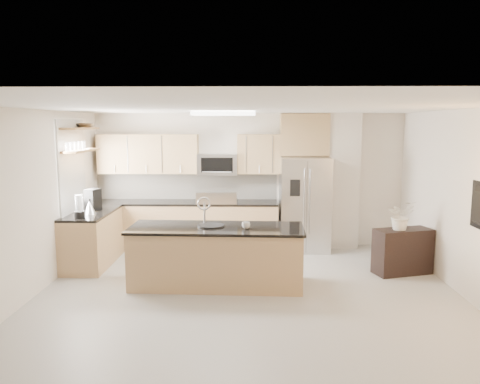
{
  "coord_description": "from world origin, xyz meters",
  "views": [
    {
      "loc": [
        0.0,
        -5.91,
        2.39
      ],
      "look_at": [
        -0.14,
        1.3,
        1.34
      ],
      "focal_mm": 35.0,
      "sensor_mm": 36.0,
      "label": 1
    }
  ],
  "objects_px": {
    "island": "(217,256)",
    "blender": "(79,208)",
    "bowl": "(85,124)",
    "coffee_maker": "(93,200)",
    "microwave": "(218,164)",
    "flower_vase": "(401,208)",
    "platter": "(211,225)",
    "kettle": "(90,207)",
    "range": "(218,225)",
    "refrigerator": "(304,204)",
    "credenza": "(403,251)",
    "cup": "(246,225)"
  },
  "relations": [
    {
      "from": "island",
      "to": "blender",
      "type": "distance_m",
      "value": 2.33
    },
    {
      "from": "bowl",
      "to": "coffee_maker",
      "type": "bearing_deg",
      "value": -56.7
    },
    {
      "from": "microwave",
      "to": "bowl",
      "type": "distance_m",
      "value": 2.5
    },
    {
      "from": "blender",
      "to": "coffee_maker",
      "type": "height_order",
      "value": "blender"
    },
    {
      "from": "island",
      "to": "flower_vase",
      "type": "xyz_separation_m",
      "value": [
        2.88,
        0.56,
        0.63
      ]
    },
    {
      "from": "island",
      "to": "flower_vase",
      "type": "bearing_deg",
      "value": 13.16
    },
    {
      "from": "platter",
      "to": "blender",
      "type": "xyz_separation_m",
      "value": [
        -2.12,
        0.42,
        0.18
      ]
    },
    {
      "from": "blender",
      "to": "kettle",
      "type": "bearing_deg",
      "value": 81.39
    },
    {
      "from": "blender",
      "to": "flower_vase",
      "type": "relative_size",
      "value": 0.53
    },
    {
      "from": "range",
      "to": "bowl",
      "type": "relative_size",
      "value": 2.8
    },
    {
      "from": "microwave",
      "to": "coffee_maker",
      "type": "height_order",
      "value": "microwave"
    },
    {
      "from": "island",
      "to": "blender",
      "type": "xyz_separation_m",
      "value": [
        -2.2,
        0.47,
        0.63
      ]
    },
    {
      "from": "island",
      "to": "flower_vase",
      "type": "height_order",
      "value": "flower_vase"
    },
    {
      "from": "refrigerator",
      "to": "blender",
      "type": "height_order",
      "value": "refrigerator"
    },
    {
      "from": "island",
      "to": "kettle",
      "type": "bearing_deg",
      "value": 161.77
    },
    {
      "from": "platter",
      "to": "bowl",
      "type": "relative_size",
      "value": 0.99
    },
    {
      "from": "platter",
      "to": "island",
      "type": "bearing_deg",
      "value": -27.03
    },
    {
      "from": "refrigerator",
      "to": "platter",
      "type": "bearing_deg",
      "value": -129.06
    },
    {
      "from": "coffee_maker",
      "to": "refrigerator",
      "type": "bearing_deg",
      "value": 12.92
    },
    {
      "from": "credenza",
      "to": "platter",
      "type": "xyz_separation_m",
      "value": [
        -3.04,
        -0.57,
        0.54
      ]
    },
    {
      "from": "kettle",
      "to": "platter",
      "type": "bearing_deg",
      "value": -20.04
    },
    {
      "from": "coffee_maker",
      "to": "blender",
      "type": "bearing_deg",
      "value": -88.39
    },
    {
      "from": "range",
      "to": "credenza",
      "type": "height_order",
      "value": "range"
    },
    {
      "from": "range",
      "to": "flower_vase",
      "type": "height_order",
      "value": "flower_vase"
    },
    {
      "from": "microwave",
      "to": "bowl",
      "type": "xyz_separation_m",
      "value": [
        -2.25,
        -0.8,
        0.76
      ]
    },
    {
      "from": "microwave",
      "to": "island",
      "type": "height_order",
      "value": "microwave"
    },
    {
      "from": "flower_vase",
      "to": "platter",
      "type": "bearing_deg",
      "value": -170.02
    },
    {
      "from": "cup",
      "to": "coffee_maker",
      "type": "xyz_separation_m",
      "value": [
        -2.66,
        1.28,
        0.16
      ]
    },
    {
      "from": "coffee_maker",
      "to": "cup",
      "type": "bearing_deg",
      "value": -25.8
    },
    {
      "from": "kettle",
      "to": "island",
      "type": "bearing_deg",
      "value": -20.32
    },
    {
      "from": "island",
      "to": "kettle",
      "type": "relative_size",
      "value": 10.21
    },
    {
      "from": "range",
      "to": "refrigerator",
      "type": "xyz_separation_m",
      "value": [
        1.66,
        -0.05,
        0.42
      ]
    },
    {
      "from": "island",
      "to": "microwave",
      "type": "bearing_deg",
      "value": 95.29
    },
    {
      "from": "platter",
      "to": "refrigerator",
      "type": "bearing_deg",
      "value": 50.94
    },
    {
      "from": "credenza",
      "to": "flower_vase",
      "type": "xyz_separation_m",
      "value": [
        -0.08,
        -0.05,
        0.72
      ]
    },
    {
      "from": "microwave",
      "to": "cup",
      "type": "bearing_deg",
      "value": -76.35
    },
    {
      "from": "range",
      "to": "flower_vase",
      "type": "distance_m",
      "value": 3.42
    },
    {
      "from": "range",
      "to": "kettle",
      "type": "bearing_deg",
      "value": -147.55
    },
    {
      "from": "cup",
      "to": "blender",
      "type": "distance_m",
      "value": 2.7
    },
    {
      "from": "platter",
      "to": "flower_vase",
      "type": "height_order",
      "value": "flower_vase"
    },
    {
      "from": "range",
      "to": "cup",
      "type": "relative_size",
      "value": 9.25
    },
    {
      "from": "platter",
      "to": "kettle",
      "type": "xyz_separation_m",
      "value": [
        -2.07,
        0.75,
        0.13
      ]
    },
    {
      "from": "refrigerator",
      "to": "coffee_maker",
      "type": "height_order",
      "value": "refrigerator"
    },
    {
      "from": "platter",
      "to": "bowl",
      "type": "distance_m",
      "value": 3.05
    },
    {
      "from": "flower_vase",
      "to": "microwave",
      "type": "bearing_deg",
      "value": 151.35
    },
    {
      "from": "range",
      "to": "platter",
      "type": "bearing_deg",
      "value": -88.85
    },
    {
      "from": "refrigerator",
      "to": "bowl",
      "type": "relative_size",
      "value": 4.37
    },
    {
      "from": "microwave",
      "to": "bowl",
      "type": "height_order",
      "value": "bowl"
    },
    {
      "from": "island",
      "to": "coffee_maker",
      "type": "relative_size",
      "value": 7.12
    },
    {
      "from": "cup",
      "to": "coffee_maker",
      "type": "height_order",
      "value": "coffee_maker"
    }
  ]
}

